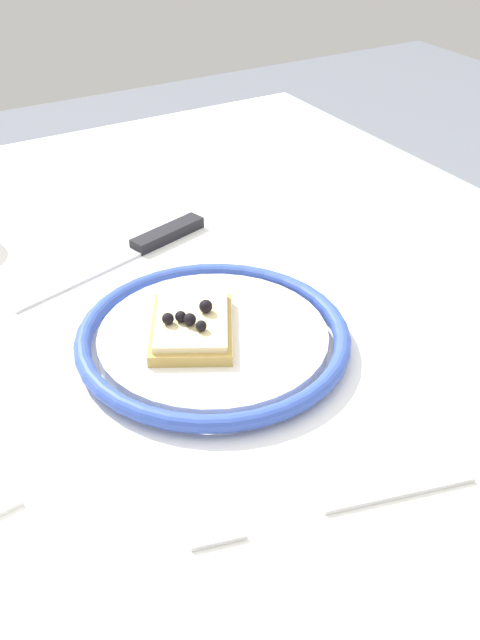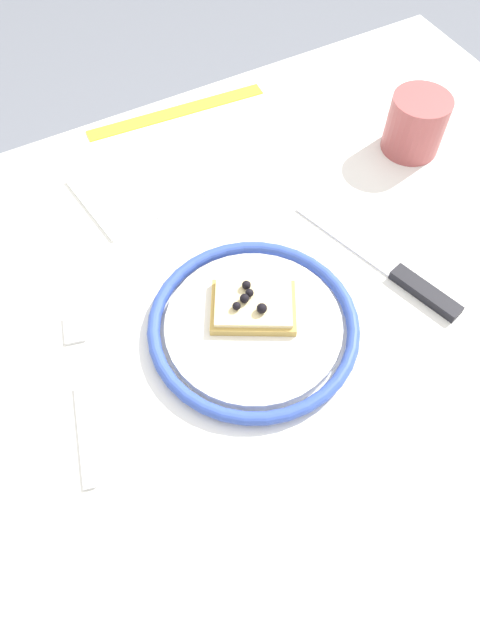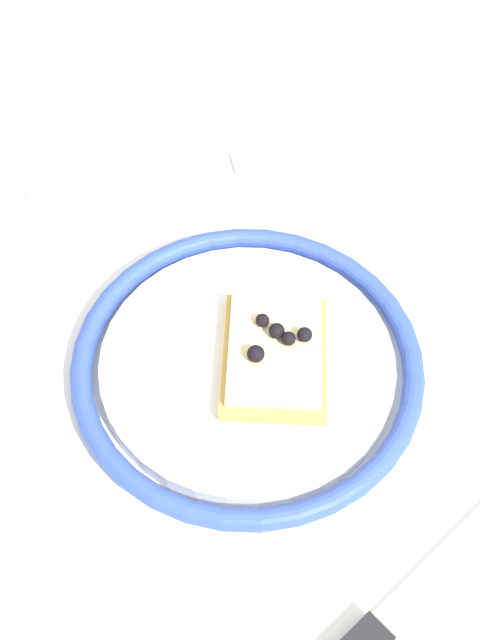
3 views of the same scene
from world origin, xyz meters
name	(u,v)px [view 2 (image 2 of 3)]	position (x,y,z in m)	size (l,w,h in m)	color
ground_plane	(249,508)	(0.00, 0.00, 0.00)	(6.00, 6.00, 0.00)	slate
dining_table	(255,374)	(0.00, 0.00, 0.67)	(1.12, 0.85, 0.76)	white
plate	(250,328)	(0.00, 0.01, 0.77)	(0.24, 0.24, 0.02)	white
pizza_slice_near	(253,306)	(0.01, 0.03, 0.78)	(0.12, 0.11, 0.03)	tan
knife	(402,277)	(0.19, -0.01, 0.76)	(0.09, 0.24, 0.01)	silver
fork	(80,393)	(-0.20, 0.03, 0.76)	(0.07, 0.20, 0.00)	silver
cup	(416,124)	(0.34, 0.17, 0.80)	(0.08, 0.08, 0.08)	#A54C4C
measuring_tape	(177,112)	(0.08, 0.39, 0.76)	(0.27, 0.02, 0.00)	yellow
napkin	(137,187)	(-0.03, 0.28, 0.76)	(0.15, 0.13, 0.00)	white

